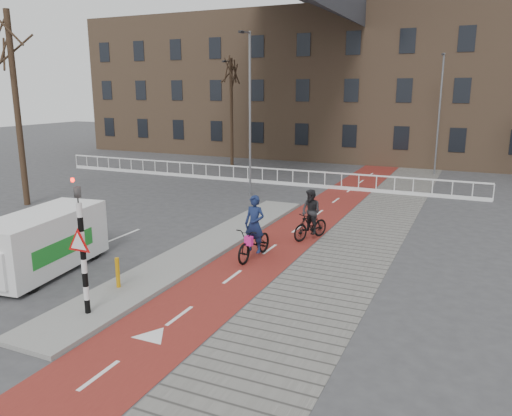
% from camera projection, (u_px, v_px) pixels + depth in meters
% --- Properties ---
extents(ground, '(120.00, 120.00, 0.00)m').
position_uv_depth(ground, '(154.00, 292.00, 14.28)').
color(ground, '#38383A').
rests_on(ground, ground).
extents(bike_lane, '(2.50, 60.00, 0.01)m').
position_uv_depth(bike_lane, '(312.00, 218.00, 22.56)').
color(bike_lane, maroon).
rests_on(bike_lane, ground).
extents(sidewalk, '(3.00, 60.00, 0.01)m').
position_uv_depth(sidewalk, '(374.00, 225.00, 21.44)').
color(sidewalk, slate).
rests_on(sidewalk, ground).
extents(curb_island, '(1.80, 16.00, 0.12)m').
position_uv_depth(curb_island, '(203.00, 248.00, 18.10)').
color(curb_island, gray).
rests_on(curb_island, ground).
extents(traffic_signal, '(0.80, 0.80, 3.68)m').
position_uv_depth(traffic_signal, '(82.00, 243.00, 12.27)').
color(traffic_signal, black).
rests_on(traffic_signal, curb_island).
extents(bollard, '(0.12, 0.12, 0.88)m').
position_uv_depth(bollard, '(118.00, 273.00, 14.26)').
color(bollard, orange).
rests_on(bollard, curb_island).
extents(cyclist_near, '(0.89, 2.20, 2.21)m').
position_uv_depth(cyclist_near, '(255.00, 238.00, 16.97)').
color(cyclist_near, black).
rests_on(cyclist_near, bike_lane).
extents(cyclist_far, '(1.22, 1.86, 1.95)m').
position_uv_depth(cyclist_far, '(311.00, 219.00, 19.17)').
color(cyclist_far, black).
rests_on(cyclist_far, bike_lane).
extents(van, '(2.36, 4.65, 1.91)m').
position_uv_depth(van, '(42.00, 241.00, 15.70)').
color(van, white).
rests_on(van, ground).
extents(railing, '(28.00, 0.10, 0.99)m').
position_uv_depth(railing, '(248.00, 177.00, 31.29)').
color(railing, silver).
rests_on(railing, ground).
extents(townhouse_row, '(46.00, 10.00, 15.90)m').
position_uv_depth(townhouse_row, '(344.00, 63.00, 42.06)').
color(townhouse_row, '#7F6047').
rests_on(townhouse_row, ground).
extents(tree_left, '(0.30, 0.30, 9.32)m').
position_uv_depth(tree_left, '(17.00, 111.00, 24.12)').
color(tree_left, black).
rests_on(tree_left, ground).
extents(tree_mid, '(0.24, 0.24, 7.90)m').
position_uv_depth(tree_mid, '(231.00, 113.00, 37.14)').
color(tree_mid, black).
rests_on(tree_mid, ground).
extents(streetlight_near, '(0.12, 0.12, 8.58)m').
position_uv_depth(streetlight_near, '(250.00, 116.00, 26.43)').
color(streetlight_near, slate).
rests_on(streetlight_near, ground).
extents(streetlight_left, '(0.12, 0.12, 7.76)m').
position_uv_depth(streetlight_left, '(231.00, 114.00, 37.29)').
color(streetlight_left, slate).
rests_on(streetlight_left, ground).
extents(streetlight_right, '(0.12, 0.12, 7.98)m').
position_uv_depth(streetlight_right, '(439.00, 115.00, 33.30)').
color(streetlight_right, slate).
rests_on(streetlight_right, ground).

